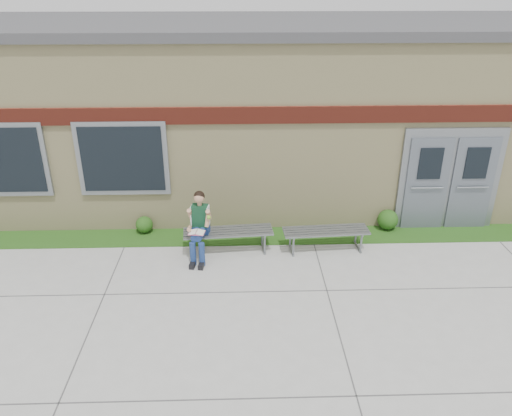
{
  "coord_description": "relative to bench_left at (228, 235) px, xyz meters",
  "views": [
    {
      "loc": [
        -0.52,
        -7.0,
        5.17
      ],
      "look_at": [
        -0.25,
        1.7,
        1.11
      ],
      "focal_mm": 35.0,
      "sensor_mm": 36.0,
      "label": 1
    }
  ],
  "objects": [
    {
      "name": "bench_left",
      "position": [
        0.0,
        0.0,
        0.0
      ],
      "size": [
        1.85,
        0.65,
        0.47
      ],
      "rotation": [
        0.0,
        0.0,
        0.08
      ],
      "color": "slate",
      "rests_on": "ground"
    },
    {
      "name": "bench_right",
      "position": [
        2.0,
        0.0,
        -0.01
      ],
      "size": [
        1.78,
        0.6,
        0.45
      ],
      "rotation": [
        0.0,
        0.0,
        0.07
      ],
      "color": "slate",
      "rests_on": "ground"
    },
    {
      "name": "shrub_east",
      "position": [
        3.53,
        0.85,
        -0.12
      ],
      "size": [
        0.45,
        0.45,
        0.45
      ],
      "primitive_type": "sphere",
      "color": "#1C4412",
      "rests_on": "grass_strip"
    },
    {
      "name": "grass_strip",
      "position": [
        0.81,
        0.6,
        -0.35
      ],
      "size": [
        16.0,
        0.8,
        0.02
      ],
      "primitive_type": "cube",
      "color": "#1C4412",
      "rests_on": "ground"
    },
    {
      "name": "shrub_mid",
      "position": [
        -1.87,
        0.85,
        -0.16
      ],
      "size": [
        0.37,
        0.37,
        0.37
      ],
      "primitive_type": "sphere",
      "color": "#1C4412",
      "rests_on": "grass_strip"
    },
    {
      "name": "ground",
      "position": [
        0.81,
        -2.0,
        -0.36
      ],
      "size": [
        80.0,
        80.0,
        0.0
      ],
      "primitive_type": "plane",
      "color": "#9E9E99",
      "rests_on": "ground"
    },
    {
      "name": "school_building",
      "position": [
        0.8,
        3.99,
        1.74
      ],
      "size": [
        16.2,
        6.22,
        4.2
      ],
      "color": "beige",
      "rests_on": "ground"
    },
    {
      "name": "girl",
      "position": [
        -0.56,
        -0.21,
        0.36
      ],
      "size": [
        0.49,
        0.85,
        1.38
      ],
      "rotation": [
        0.0,
        0.0,
        -0.14
      ],
      "color": "navy",
      "rests_on": "ground"
    }
  ]
}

